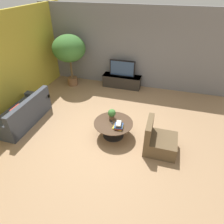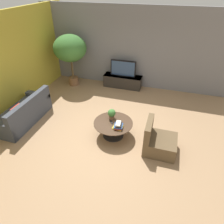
{
  "view_description": "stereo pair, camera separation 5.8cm",
  "coord_description": "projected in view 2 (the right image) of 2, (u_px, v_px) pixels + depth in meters",
  "views": [
    {
      "loc": [
        1.46,
        -4.28,
        3.77
      ],
      "look_at": [
        0.14,
        0.25,
        0.55
      ],
      "focal_mm": 32.0,
      "sensor_mm": 36.0,
      "label": 1
    },
    {
      "loc": [
        1.52,
        -4.26,
        3.77
      ],
      "look_at": [
        0.14,
        0.25,
        0.55
      ],
      "focal_mm": 32.0,
      "sensor_mm": 36.0,
      "label": 2
    }
  ],
  "objects": [
    {
      "name": "remote_black",
      "position": [
        111.0,
        122.0,
        5.46
      ],
      "size": [
        0.13,
        0.15,
        0.02
      ],
      "primitive_type": "cube",
      "rotation": [
        0.0,
        0.0,
        0.7
      ],
      "color": "black",
      "rests_on": "coffee_table"
    },
    {
      "name": "media_console",
      "position": [
        123.0,
        81.0,
        8.09
      ],
      "size": [
        1.54,
        0.5,
        0.48
      ],
      "color": "#2D2823",
      "rests_on": "ground"
    },
    {
      "name": "coffee_table",
      "position": [
        113.0,
        126.0,
        5.54
      ],
      "size": [
        1.08,
        1.08,
        0.45
      ],
      "color": "black",
      "rests_on": "ground"
    },
    {
      "name": "book_stack",
      "position": [
        118.0,
        126.0,
        5.25
      ],
      "size": [
        0.28,
        0.32,
        0.15
      ],
      "color": "gold",
      "rests_on": "coffee_table"
    },
    {
      "name": "ground_plane",
      "position": [
        105.0,
        131.0,
        5.86
      ],
      "size": [
        24.0,
        24.0,
        0.0
      ],
      "primitive_type": "plane",
      "color": "#9E7A56"
    },
    {
      "name": "couch_by_wall",
      "position": [
        24.0,
        114.0,
        6.12
      ],
      "size": [
        0.84,
        1.91,
        0.84
      ],
      "rotation": [
        0.0,
        0.0,
        -1.57
      ],
      "color": "#3D424C",
      "rests_on": "ground"
    },
    {
      "name": "side_wall_left",
      "position": [
        3.0,
        68.0,
        5.96
      ],
      "size": [
        0.12,
        7.4,
        3.0
      ],
      "primitive_type": "cube",
      "color": "gold",
      "rests_on": "ground"
    },
    {
      "name": "potted_plant_tabletop",
      "position": [
        112.0,
        114.0,
        5.53
      ],
      "size": [
        0.22,
        0.22,
        0.3
      ],
      "color": "brown",
      "rests_on": "coffee_table"
    },
    {
      "name": "potted_palm_tall",
      "position": [
        70.0,
        49.0,
        7.57
      ],
      "size": [
        1.25,
        1.25,
        2.02
      ],
      "color": "brown",
      "rests_on": "ground"
    },
    {
      "name": "back_wall_stone",
      "position": [
        132.0,
        48.0,
        7.59
      ],
      "size": [
        7.4,
        0.12,
        3.0
      ],
      "primitive_type": "cube",
      "color": "slate",
      "rests_on": "ground"
    },
    {
      "name": "television",
      "position": [
        123.0,
        68.0,
        7.79
      ],
      "size": [
        1.0,
        0.13,
        0.63
      ],
      "color": "black",
      "rests_on": "media_console"
    },
    {
      "name": "armchair_wicker",
      "position": [
        158.0,
        142.0,
        5.09
      ],
      "size": [
        0.8,
        0.76,
        0.86
      ],
      "rotation": [
        0.0,
        0.0,
        1.57
      ],
      "color": "brown",
      "rests_on": "ground"
    }
  ]
}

